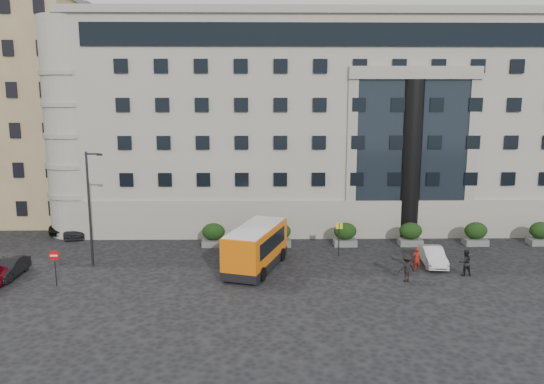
{
  "coord_description": "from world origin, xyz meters",
  "views": [
    {
      "loc": [
        -0.05,
        -32.7,
        11.71
      ],
      "look_at": [
        0.55,
        4.13,
        5.0
      ],
      "focal_mm": 35.0,
      "sensor_mm": 36.0,
      "label": 1
    }
  ],
  "objects_px": {
    "hedge_b": "(280,234)",
    "white_taxi": "(433,256)",
    "red_truck": "(131,213)",
    "parked_car_d": "(70,224)",
    "pedestrian_a": "(416,259)",
    "no_entry_sign": "(55,261)",
    "minibus": "(256,246)",
    "hedge_a": "(214,235)",
    "hedge_c": "(345,234)",
    "hedge_e": "(476,234)",
    "hedge_f": "(541,233)",
    "hedge_d": "(411,234)",
    "bus_stop_sign": "(339,233)",
    "pedestrian_b": "(465,263)",
    "pedestrian_c": "(407,268)",
    "street_lamp": "(90,205)",
    "parked_car_b": "(9,268)",
    "parked_car_c": "(77,229)"
  },
  "relations": [
    {
      "from": "hedge_c",
      "to": "red_truck",
      "type": "height_order",
      "value": "red_truck"
    },
    {
      "from": "hedge_f",
      "to": "minibus",
      "type": "height_order",
      "value": "minibus"
    },
    {
      "from": "hedge_b",
      "to": "pedestrian_b",
      "type": "xyz_separation_m",
      "value": [
        12.04,
        -7.22,
        -0.05
      ]
    },
    {
      "from": "hedge_b",
      "to": "parked_car_c",
      "type": "relative_size",
      "value": 0.44
    },
    {
      "from": "hedge_d",
      "to": "pedestrian_c",
      "type": "relative_size",
      "value": 1.02
    },
    {
      "from": "parked_car_b",
      "to": "pedestrian_a",
      "type": "bearing_deg",
      "value": 1.66
    },
    {
      "from": "hedge_b",
      "to": "white_taxi",
      "type": "xyz_separation_m",
      "value": [
        10.59,
        -5.02,
        -0.29
      ]
    },
    {
      "from": "hedge_a",
      "to": "hedge_f",
      "type": "xyz_separation_m",
      "value": [
        26.0,
        0.0,
        0.0
      ]
    },
    {
      "from": "hedge_e",
      "to": "street_lamp",
      "type": "bearing_deg",
      "value": -170.52
    },
    {
      "from": "pedestrian_a",
      "to": "pedestrian_c",
      "type": "bearing_deg",
      "value": 59.01
    },
    {
      "from": "parked_car_b",
      "to": "pedestrian_b",
      "type": "distance_m",
      "value": 29.95
    },
    {
      "from": "red_truck",
      "to": "parked_car_d",
      "type": "xyz_separation_m",
      "value": [
        -5.08,
        -1.24,
        -0.66
      ]
    },
    {
      "from": "red_truck",
      "to": "hedge_b",
      "type": "bearing_deg",
      "value": -12.0
    },
    {
      "from": "bus_stop_sign",
      "to": "pedestrian_b",
      "type": "distance_m",
      "value": 8.95
    },
    {
      "from": "minibus",
      "to": "hedge_a",
      "type": "bearing_deg",
      "value": 139.92
    },
    {
      "from": "hedge_a",
      "to": "red_truck",
      "type": "xyz_separation_m",
      "value": [
        -7.92,
        6.01,
        0.45
      ]
    },
    {
      "from": "hedge_a",
      "to": "red_truck",
      "type": "height_order",
      "value": "red_truck"
    },
    {
      "from": "parked_car_b",
      "to": "pedestrian_a",
      "type": "distance_m",
      "value": 27.05
    },
    {
      "from": "hedge_d",
      "to": "no_entry_sign",
      "type": "distance_m",
      "value": 26.15
    },
    {
      "from": "white_taxi",
      "to": "hedge_d",
      "type": "bearing_deg",
      "value": 96.4
    },
    {
      "from": "minibus",
      "to": "parked_car_d",
      "type": "relative_size",
      "value": 1.44
    },
    {
      "from": "street_lamp",
      "to": "pedestrian_a",
      "type": "xyz_separation_m",
      "value": [
        22.26,
        -1.34,
        -3.58
      ]
    },
    {
      "from": "pedestrian_a",
      "to": "hedge_e",
      "type": "bearing_deg",
      "value": -137.45
    },
    {
      "from": "no_entry_sign",
      "to": "hedge_c",
      "type": "bearing_deg",
      "value": 24.49
    },
    {
      "from": "red_truck",
      "to": "parked_car_b",
      "type": "height_order",
      "value": "red_truck"
    },
    {
      "from": "parked_car_c",
      "to": "parked_car_d",
      "type": "xyz_separation_m",
      "value": [
        -1.12,
        1.37,
        0.11
      ]
    },
    {
      "from": "hedge_d",
      "to": "bus_stop_sign",
      "type": "distance_m",
      "value": 6.76
    },
    {
      "from": "hedge_b",
      "to": "no_entry_sign",
      "type": "height_order",
      "value": "no_entry_sign"
    },
    {
      "from": "hedge_d",
      "to": "pedestrian_b",
      "type": "bearing_deg",
      "value": -77.21
    },
    {
      "from": "hedge_b",
      "to": "bus_stop_sign",
      "type": "height_order",
      "value": "bus_stop_sign"
    },
    {
      "from": "pedestrian_a",
      "to": "hedge_b",
      "type": "bearing_deg",
      "value": -34.87
    },
    {
      "from": "hedge_d",
      "to": "hedge_f",
      "type": "xyz_separation_m",
      "value": [
        10.4,
        0.0,
        0.0
      ]
    },
    {
      "from": "hedge_c",
      "to": "no_entry_sign",
      "type": "xyz_separation_m",
      "value": [
        -19.4,
        -8.84,
        0.72
      ]
    },
    {
      "from": "minibus",
      "to": "red_truck",
      "type": "height_order",
      "value": "minibus"
    },
    {
      "from": "hedge_e",
      "to": "minibus",
      "type": "distance_m",
      "value": 18.26
    },
    {
      "from": "hedge_f",
      "to": "pedestrian_a",
      "type": "xyz_separation_m",
      "value": [
        -11.68,
        -6.14,
        -0.14
      ]
    },
    {
      "from": "hedge_e",
      "to": "pedestrian_a",
      "type": "relative_size",
      "value": 1.17
    },
    {
      "from": "hedge_b",
      "to": "white_taxi",
      "type": "height_order",
      "value": "hedge_b"
    },
    {
      "from": "pedestrian_a",
      "to": "bus_stop_sign",
      "type": "bearing_deg",
      "value": -35.64
    },
    {
      "from": "no_entry_sign",
      "to": "minibus",
      "type": "distance_m",
      "value": 12.85
    },
    {
      "from": "hedge_d",
      "to": "bus_stop_sign",
      "type": "xyz_separation_m",
      "value": [
        -6.1,
        -2.8,
        0.8
      ]
    },
    {
      "from": "bus_stop_sign",
      "to": "hedge_e",
      "type": "bearing_deg",
      "value": 13.92
    },
    {
      "from": "hedge_d",
      "to": "hedge_e",
      "type": "distance_m",
      "value": 5.2
    },
    {
      "from": "parked_car_c",
      "to": "white_taxi",
      "type": "bearing_deg",
      "value": -26.4
    },
    {
      "from": "parked_car_c",
      "to": "street_lamp",
      "type": "bearing_deg",
      "value": -73.82
    },
    {
      "from": "parked_car_d",
      "to": "red_truck",
      "type": "bearing_deg",
      "value": 11.65
    },
    {
      "from": "hedge_b",
      "to": "pedestrian_a",
      "type": "bearing_deg",
      "value": -33.95
    },
    {
      "from": "hedge_b",
      "to": "pedestrian_b",
      "type": "relative_size",
      "value": 1.05
    },
    {
      "from": "pedestrian_c",
      "to": "red_truck",
      "type": "bearing_deg",
      "value": -50.8
    },
    {
      "from": "bus_stop_sign",
      "to": "minibus",
      "type": "bearing_deg",
      "value": -155.47
    }
  ]
}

